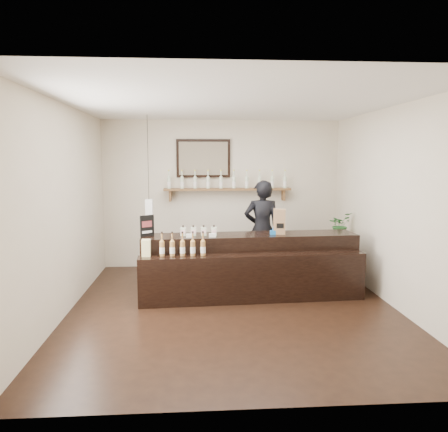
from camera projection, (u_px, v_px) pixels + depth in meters
name	position (u px, v px, depth m)	size (l,w,h in m)	color
ground	(233.00, 308.00, 6.10)	(5.00, 5.00, 0.00)	black
room_shell	(233.00, 186.00, 5.88)	(5.00, 5.00, 5.00)	beige
back_wall_decor	(214.00, 176.00, 8.21)	(2.66, 0.96, 1.69)	brown
counter	(250.00, 267.00, 6.64)	(3.32, 1.05, 1.08)	black
promo_sign	(147.00, 226.00, 6.49)	(0.20, 0.15, 0.32)	black
paper_bag	(279.00, 222.00, 6.69)	(0.20, 0.16, 0.39)	olive
tape_dispenser	(275.00, 232.00, 6.67)	(0.14, 0.05, 0.12)	blue
side_cabinet	(339.00, 257.00, 7.67)	(0.45, 0.56, 0.72)	brown
potted_plant	(340.00, 225.00, 7.59)	(0.39, 0.33, 0.43)	#28662A
shopkeeper	(262.00, 223.00, 7.55)	(0.70, 0.46, 1.93)	black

